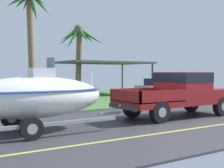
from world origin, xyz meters
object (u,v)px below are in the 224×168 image
at_px(boat_on_trailer, 34,97).
at_px(parked_sedan_near, 166,88).
at_px(palm_tree_far_left, 79,43).
at_px(carport_awning, 103,63).
at_px(pickup_truck_towing, 182,92).
at_px(palm_tree_mid, 30,16).

relative_size(boat_on_trailer, parked_sedan_near, 1.21).
bearing_deg(palm_tree_far_left, carport_awning, 23.20).
relative_size(pickup_truck_towing, carport_awning, 0.77).
bearing_deg(palm_tree_far_left, palm_tree_mid, -174.73).
bearing_deg(boat_on_trailer, parked_sedan_near, 31.70).
distance_m(pickup_truck_towing, palm_tree_mid, 11.58).
bearing_deg(palm_tree_far_left, parked_sedan_near, -24.12).
bearing_deg(parked_sedan_near, palm_tree_mid, 166.30).
xyz_separation_m(boat_on_trailer, palm_tree_mid, (3.07, 10.20, 4.37)).
relative_size(boat_on_trailer, palm_tree_far_left, 1.08).
distance_m(boat_on_trailer, parked_sedan_near, 14.94).
distance_m(boat_on_trailer, carport_awning, 15.12).
xyz_separation_m(carport_awning, palm_tree_far_left, (-2.74, -1.17, 1.37)).
bearing_deg(carport_awning, boat_on_trailer, -128.91).
bearing_deg(pickup_truck_towing, palm_tree_far_left, 87.93).
bearing_deg(carport_awning, parked_sedan_near, -49.86).
bearing_deg(boat_on_trailer, carport_awning, 51.09).
bearing_deg(pickup_truck_towing, palm_tree_mid, 107.72).
bearing_deg(pickup_truck_towing, boat_on_trailer, 180.00).
distance_m(pickup_truck_towing, boat_on_trailer, 6.33).
xyz_separation_m(pickup_truck_towing, palm_tree_far_left, (0.38, 10.53, 2.89)).
bearing_deg(palm_tree_far_left, pickup_truck_towing, -92.07).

